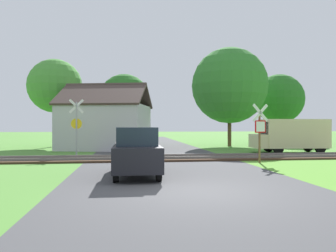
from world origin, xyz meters
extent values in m
plane|color=#4C8433|center=(0.00, 0.00, 0.00)|extent=(160.00, 160.00, 0.00)
cube|color=#424244|center=(0.00, 2.00, 0.00)|extent=(7.88, 80.00, 0.01)
cube|color=#422D1E|center=(0.00, 8.55, 0.05)|extent=(60.00, 2.60, 0.10)
cube|color=slate|center=(0.00, 9.27, 0.16)|extent=(60.00, 0.08, 0.12)
cube|color=slate|center=(0.00, 7.84, 0.16)|extent=(60.00, 0.08, 0.12)
cylinder|color=brown|center=(4.62, 6.34, 1.30)|extent=(0.10, 0.10, 2.61)
cube|color=red|center=(4.63, 6.28, 1.78)|extent=(0.59, 0.16, 0.60)
cube|color=white|center=(4.63, 6.26, 1.78)|extent=(0.48, 0.12, 0.49)
cube|color=white|center=(4.63, 6.28, 2.46)|extent=(0.86, 0.22, 0.88)
cube|color=white|center=(4.63, 6.28, 2.46)|extent=(0.86, 0.22, 0.88)
cylinder|color=#9E9EA5|center=(-4.83, 11.09, 1.62)|extent=(0.09, 0.09, 3.24)
cube|color=white|center=(-4.84, 11.15, 2.99)|extent=(0.87, 0.17, 0.88)
cube|color=white|center=(-4.84, 11.15, 2.99)|extent=(0.87, 0.17, 0.88)
cylinder|color=yellow|center=(-4.84, 11.16, 1.93)|extent=(0.64, 0.13, 0.64)
cube|color=#B7B7BC|center=(-3.43, 16.83, 1.69)|extent=(7.21, 6.87, 3.37)
cube|color=#473833|center=(-3.75, 15.46, 4.17)|extent=(6.94, 4.56, 1.89)
cube|color=#473833|center=(-3.10, 18.19, 4.17)|extent=(6.94, 4.56, 1.89)
cube|color=brown|center=(-1.80, 16.44, 4.22)|extent=(0.60, 0.60, 1.10)
cylinder|color=#513823|center=(-7.91, 19.92, 1.74)|extent=(0.33, 0.33, 3.47)
sphere|color=#478E38|center=(-7.91, 19.92, 5.18)|extent=(4.56, 4.56, 4.56)
cylinder|color=#513823|center=(-2.04, 20.73, 1.20)|extent=(0.35, 0.35, 2.40)
sphere|color=#286B23|center=(-2.04, 20.73, 4.13)|extent=(4.61, 4.61, 4.61)
cylinder|color=#513823|center=(13.95, 23.44, 1.33)|extent=(0.42, 0.42, 2.66)
sphere|color=#286B23|center=(13.95, 23.44, 4.58)|extent=(5.13, 5.13, 5.13)
cylinder|color=#513823|center=(7.14, 18.87, 1.41)|extent=(0.33, 0.33, 2.83)
sphere|color=#337A2D|center=(7.14, 18.87, 5.32)|extent=(6.65, 6.65, 6.65)
cube|color=beige|center=(9.26, 11.68, 1.29)|extent=(4.25, 2.01, 1.90)
cube|color=beige|center=(6.81, 11.75, 0.79)|extent=(0.75, 1.82, 0.90)
cube|color=#19232D|center=(7.18, 11.74, 1.62)|extent=(0.08, 1.62, 0.85)
cube|color=navy|center=(9.29, 12.64, 0.96)|extent=(3.78, 0.11, 0.16)
cylinder|color=black|center=(7.86, 12.50, 0.34)|extent=(0.68, 0.20, 0.68)
cylinder|color=black|center=(7.82, 10.94, 0.34)|extent=(0.68, 0.20, 0.68)
cylinder|color=black|center=(10.71, 12.43, 0.34)|extent=(0.68, 0.20, 0.68)
cylinder|color=black|center=(10.67, 10.87, 0.34)|extent=(0.68, 0.20, 0.68)
cube|color=black|center=(-1.49, 3.13, 0.72)|extent=(1.68, 4.02, 0.84)
cube|color=#19232D|center=(-1.49, 2.93, 1.46)|extent=(1.41, 2.21, 0.64)
cylinder|color=black|center=(-0.77, 4.48, 0.30)|extent=(0.19, 0.60, 0.60)
cylinder|color=black|center=(-2.17, 4.49, 0.30)|extent=(0.19, 0.60, 0.60)
cylinder|color=black|center=(-0.80, 1.76, 0.30)|extent=(0.19, 0.60, 0.60)
cylinder|color=black|center=(-2.20, 1.77, 0.30)|extent=(0.19, 0.60, 0.60)
camera|label=1|loc=(-1.85, -8.98, 1.87)|focal=35.00mm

